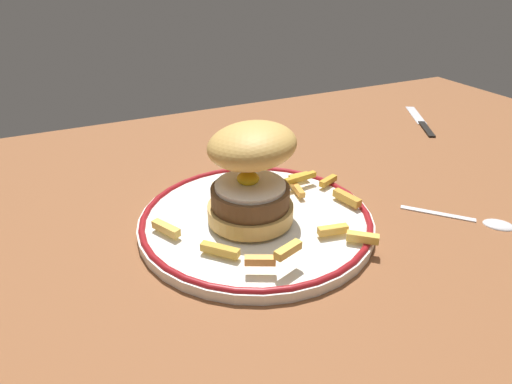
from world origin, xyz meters
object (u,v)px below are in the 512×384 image
Objects in this scene: dinner_plate at (256,219)px; burger at (251,171)px; knife at (422,122)px; spoon at (486,220)px.

dinner_plate is 1.96× the size of burger.
knife is at bearing 22.55° from burger.
spoon is (26.04, -11.94, -6.89)cm from burger.
knife is at bearing 23.15° from dinner_plate.
spoon is (25.59, -11.58, -0.48)cm from dinner_plate.
spoon is at bearing -121.93° from knife.
burger is 1.30× the size of spoon.
burger reaches higher than knife.
burger is 29.47cm from spoon.
spoon is at bearing -24.35° from dinner_plate.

